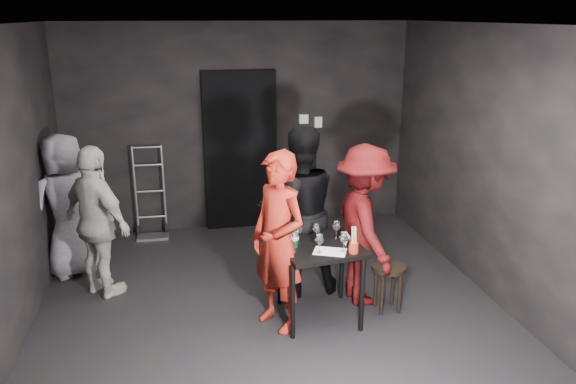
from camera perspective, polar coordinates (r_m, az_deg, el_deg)
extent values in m
cube|color=black|center=(5.57, -1.52, -12.32)|extent=(4.50, 5.00, 0.02)
cube|color=silver|center=(4.83, -1.79, 16.67)|extent=(4.50, 5.00, 0.02)
cube|color=black|center=(7.44, -4.95, 6.50)|extent=(4.50, 0.04, 2.70)
cube|color=black|center=(2.79, 7.37, -13.38)|extent=(4.50, 0.04, 2.70)
cube|color=black|center=(5.17, -27.03, -0.41)|extent=(0.04, 5.00, 2.70)
cube|color=black|center=(5.83, 20.70, 2.28)|extent=(0.04, 5.00, 2.70)
cube|color=black|center=(7.45, -4.84, 4.14)|extent=(0.95, 0.10, 2.10)
cube|color=#B7B7B2|center=(7.51, 1.58, 7.44)|extent=(0.12, 0.06, 0.12)
cube|color=#B7B7B2|center=(7.57, 3.06, 7.11)|extent=(0.10, 0.06, 0.14)
cylinder|color=#B2B2B7|center=(7.45, -15.23, -0.01)|extent=(0.03, 0.03, 1.20)
cylinder|color=#B2B2B7|center=(7.43, -12.47, 0.16)|extent=(0.03, 0.03, 1.20)
cube|color=#B2B2B7|center=(7.52, -13.56, -4.45)|extent=(0.40, 0.22, 0.03)
cylinder|color=black|center=(7.65, -14.91, -3.65)|extent=(0.04, 0.16, 0.16)
cylinder|color=black|center=(7.63, -12.21, -3.50)|extent=(0.04, 0.16, 0.16)
cube|color=black|center=(5.22, 3.23, -5.53)|extent=(0.72, 0.72, 0.04)
cylinder|color=black|center=(5.04, 0.49, -11.16)|extent=(0.04, 0.04, 0.71)
cylinder|color=black|center=(5.19, 7.54, -10.39)|extent=(0.04, 0.04, 0.71)
cylinder|color=black|center=(5.60, -0.87, -8.06)|extent=(0.04, 0.04, 0.71)
cylinder|color=black|center=(5.73, 5.48, -7.48)|extent=(0.04, 0.04, 0.71)
cylinder|color=#352216|center=(5.54, 10.20, -7.57)|extent=(0.33, 0.33, 0.04)
cylinder|color=#352216|center=(5.75, 10.58, -9.32)|extent=(0.04, 0.04, 0.41)
cylinder|color=#352216|center=(5.69, 8.89, -9.53)|extent=(0.04, 0.04, 0.41)
cylinder|color=#352216|center=(5.54, 9.53, -10.34)|extent=(0.04, 0.04, 0.41)
cylinder|color=#352216|center=(5.60, 11.26, -10.12)|extent=(0.04, 0.04, 0.41)
imported|color=maroon|center=(5.00, -0.99, -4.12)|extent=(0.74, 0.81, 1.86)
imported|color=black|center=(5.63, 1.11, -0.58)|extent=(1.02, 0.60, 2.04)
imported|color=#43090A|center=(5.53, 7.80, -2.83)|extent=(0.57, 1.14, 1.72)
imported|color=#BBB7AD|center=(5.92, -18.82, -2.61)|extent=(1.00, 1.02, 1.66)
imported|color=gray|center=(6.52, -21.53, -0.92)|extent=(0.94, 0.83, 1.69)
cube|color=white|center=(5.06, 4.27, -6.05)|extent=(0.34, 0.29, 0.00)
cylinder|color=black|center=(5.11, 0.60, -4.38)|extent=(0.08, 0.08, 0.23)
cylinder|color=black|center=(5.05, 0.60, -2.65)|extent=(0.03, 0.03, 0.10)
cylinder|color=white|center=(5.10, 0.60, -4.27)|extent=(0.08, 0.08, 0.07)
cylinder|color=maroon|center=(5.05, 6.68, -5.65)|extent=(0.08, 0.08, 0.09)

